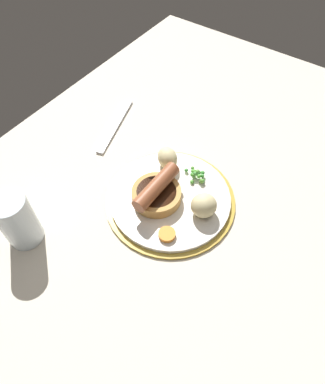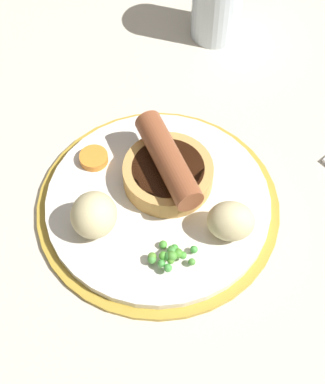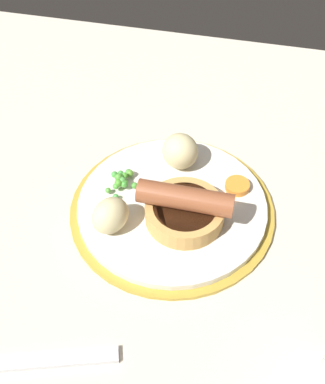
{
  "view_description": "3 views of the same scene",
  "coord_description": "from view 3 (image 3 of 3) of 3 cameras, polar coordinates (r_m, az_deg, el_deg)",
  "views": [
    {
      "loc": [
        37.03,
        21.35,
        57.19
      ],
      "look_at": [
        5.75,
        -0.53,
        5.55
      ],
      "focal_mm": 32.0,
      "sensor_mm": 36.0,
      "label": 1
    },
    {
      "loc": [
        -27.49,
        14.39,
        59.09
      ],
      "look_at": [
        4.45,
        0.62,
        6.72
      ],
      "focal_mm": 60.0,
      "sensor_mm": 36.0,
      "label": 2
    },
    {
      "loc": [
        12.87,
        -40.05,
        53.74
      ],
      "look_at": [
        3.84,
        1.04,
        6.07
      ],
      "focal_mm": 50.0,
      "sensor_mm": 36.0,
      "label": 3
    }
  ],
  "objects": [
    {
      "name": "pea_pile",
      "position": [
        0.66,
        -4.39,
        1.32
      ],
      "size": [
        4.12,
        4.75,
        1.96
      ],
      "color": "#569C32",
      "rests_on": "dinner_plate"
    },
    {
      "name": "sausage_pudding",
      "position": [
        0.62,
        2.39,
        -1.74
      ],
      "size": [
        11.04,
        9.27,
        5.1
      ],
      "rotation": [
        0.0,
        0.0,
        6.27
      ],
      "color": "tan",
      "rests_on": "dinner_plate"
    },
    {
      "name": "fork",
      "position": [
        0.57,
        -14.24,
        -17.14
      ],
      "size": [
        17.66,
        6.89,
        0.6
      ],
      "primitive_type": "cube",
      "rotation": [
        0.0,
        0.0,
        0.3
      ],
      "color": "silver",
      "rests_on": "dining_table"
    },
    {
      "name": "potato_chunk_2",
      "position": [
        0.61,
        -5.59,
        -2.51
      ],
      "size": [
        5.53,
        5.88,
        4.28
      ],
      "primitive_type": "ellipsoid",
      "rotation": [
        0.0,
        0.0,
        1.06
      ],
      "color": "beige",
      "rests_on": "dinner_plate"
    },
    {
      "name": "dinner_plate",
      "position": [
        0.65,
        1.03,
        -1.77
      ],
      "size": [
        24.97,
        24.97,
        1.4
      ],
      "color": "#B79333",
      "rests_on": "dining_table"
    },
    {
      "name": "dining_table",
      "position": [
        0.67,
        -3.4,
        -2.71
      ],
      "size": [
        110.0,
        80.0,
        3.0
      ],
      "primitive_type": "cube",
      "color": "beige",
      "rests_on": "ground"
    },
    {
      "name": "potato_chunk_0",
      "position": [
        0.68,
        1.9,
        4.38
      ],
      "size": [
        6.49,
        6.49,
        4.57
      ],
      "primitive_type": "ellipsoid",
      "rotation": [
        0.0,
        0.0,
        0.77
      ],
      "color": "beige",
      "rests_on": "dinner_plate"
    },
    {
      "name": "carrot_slice_0",
      "position": [
        0.67,
        7.98,
        0.65
      ],
      "size": [
        4.28,
        4.28,
        0.86
      ],
      "primitive_type": "cylinder",
      "rotation": [
        0.0,
        0.0,
        0.82
      ],
      "color": "orange",
      "rests_on": "dinner_plate"
    }
  ]
}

